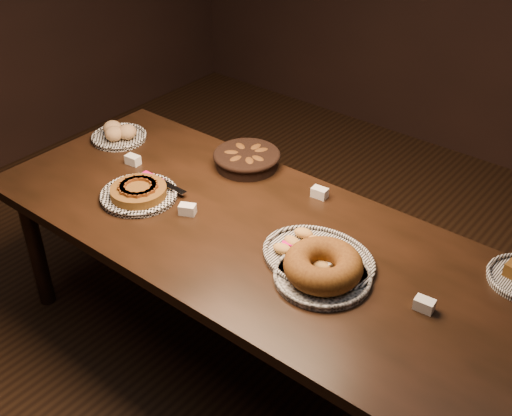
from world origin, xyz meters
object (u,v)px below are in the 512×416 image
Objects in this scene: buffet_table at (251,242)px; madeleine_platter at (317,257)px; apple_tart_plate at (139,193)px; bundt_cake_plate at (323,268)px.

buffet_table is 0.35m from madeleine_platter.
apple_tart_plate reaches higher than madeleine_platter.
apple_tart_plate reaches higher than buffet_table.
apple_tart_plate is 0.95m from bundt_cake_plate.
madeleine_platter is at bearing -2.29° from apple_tart_plate.
madeleine_platter reaches higher than buffet_table.
apple_tart_plate is 0.75× the size of madeleine_platter.
buffet_table is 6.97× the size of apple_tart_plate.
bundt_cake_plate is (0.94, 0.05, 0.02)m from apple_tart_plate.
madeleine_platter is at bearing 144.83° from bundt_cake_plate.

